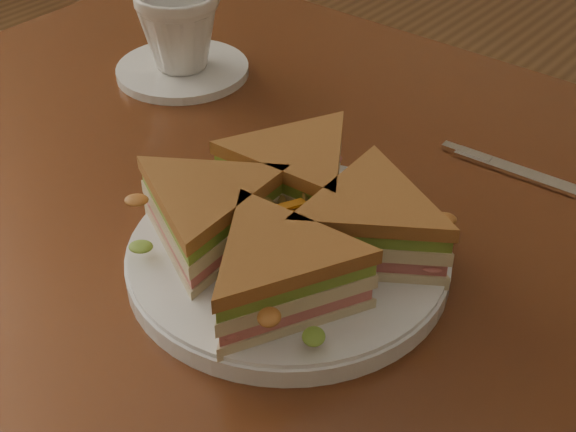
% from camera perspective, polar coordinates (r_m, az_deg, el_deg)
% --- Properties ---
extents(table, '(1.20, 0.80, 0.75)m').
position_cam_1_polar(table, '(0.74, 4.15, -8.30)').
color(table, '#3E1C0E').
rests_on(table, ground).
extents(plate, '(0.26, 0.26, 0.02)m').
position_cam_1_polar(plate, '(0.65, 0.00, -2.98)').
color(plate, white).
rests_on(plate, table).
extents(sandwich_wedges, '(0.30, 0.30, 0.06)m').
position_cam_1_polar(sandwich_wedges, '(0.62, 0.00, -0.37)').
color(sandwich_wedges, beige).
rests_on(sandwich_wedges, plate).
extents(crisps_mound, '(0.09, 0.09, 0.05)m').
position_cam_1_polar(crisps_mound, '(0.63, 0.00, -0.66)').
color(crisps_mound, orange).
rests_on(crisps_mound, plate).
extents(spoon, '(0.18, 0.06, 0.01)m').
position_cam_1_polar(spoon, '(0.78, -1.44, 4.23)').
color(spoon, silver).
rests_on(spoon, table).
extents(knife, '(0.22, 0.03, 0.00)m').
position_cam_1_polar(knife, '(0.78, 17.49, 2.46)').
color(knife, silver).
rests_on(knife, table).
extents(saucer, '(0.15, 0.15, 0.01)m').
position_cam_1_polar(saucer, '(0.94, -7.50, 10.26)').
color(saucer, white).
rests_on(saucer, table).
extents(coffee_cup, '(0.12, 0.12, 0.09)m').
position_cam_1_polar(coffee_cup, '(0.92, -7.75, 12.98)').
color(coffee_cup, white).
rests_on(coffee_cup, saucer).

